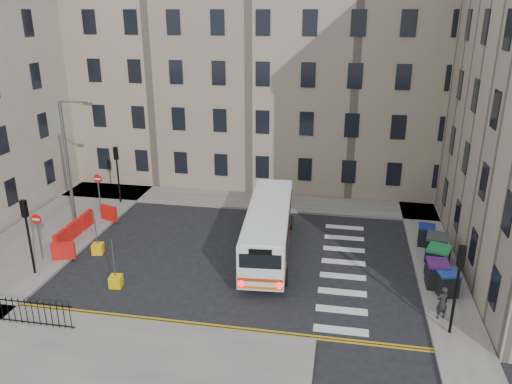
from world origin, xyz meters
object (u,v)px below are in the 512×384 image
(wheelie_bin_b, at_px, (437,274))
(bollard_chevron, at_px, (116,281))
(wheelie_bin_a, at_px, (446,282))
(pedestrian, at_px, (442,303))
(bus, at_px, (268,227))
(bollard_yellow, at_px, (98,249))
(wheelie_bin_e, at_px, (426,235))
(streetlamp, at_px, (68,163))
(wheelie_bin_c, at_px, (438,259))
(wheelie_bin_d, at_px, (436,247))

(wheelie_bin_b, bearing_deg, bollard_chevron, -169.92)
(wheelie_bin_a, height_order, pedestrian, pedestrian)
(wheelie_bin_a, height_order, wheelie_bin_b, wheelie_bin_b)
(bus, bearing_deg, pedestrian, -36.13)
(bus, distance_m, pedestrian, 10.20)
(bollard_yellow, bearing_deg, wheelie_bin_e, 12.98)
(streetlamp, relative_size, bus, 0.79)
(bus, distance_m, wheelie_bin_c, 9.24)
(bollard_yellow, distance_m, bollard_chevron, 4.17)
(streetlamp, bearing_deg, bollard_chevron, -47.76)
(streetlamp, distance_m, pedestrian, 22.58)
(wheelie_bin_b, distance_m, wheelie_bin_d, 2.97)
(wheelie_bin_c, distance_m, bollard_yellow, 18.81)
(wheelie_bin_c, xyz_separation_m, pedestrian, (-0.50, -4.41, 0.07))
(streetlamp, bearing_deg, wheelie_bin_a, -10.94)
(wheelie_bin_b, distance_m, wheelie_bin_c, 1.53)
(wheelie_bin_c, distance_m, pedestrian, 4.44)
(wheelie_bin_b, xyz_separation_m, wheelie_bin_e, (0.12, 4.81, -0.07))
(bollard_yellow, bearing_deg, streetlamp, 135.34)
(wheelie_bin_a, bearing_deg, streetlamp, 156.53)
(bus, xyz_separation_m, bollard_chevron, (-6.98, -5.15, -1.28))
(bus, relative_size, wheelie_bin_e, 8.68)
(bollard_chevron, bearing_deg, wheelie_bin_c, 14.69)
(wheelie_bin_a, relative_size, wheelie_bin_d, 0.84)
(wheelie_bin_e, distance_m, pedestrian, 7.73)
(wheelie_bin_b, xyz_separation_m, wheelie_bin_c, (0.27, 1.50, 0.05))
(wheelie_bin_d, height_order, wheelie_bin_e, wheelie_bin_d)
(wheelie_bin_b, xyz_separation_m, pedestrian, (-0.23, -2.91, 0.12))
(wheelie_bin_a, bearing_deg, bollard_yellow, 163.86)
(wheelie_bin_b, xyz_separation_m, bollard_yellow, (-18.51, 0.51, -0.52))
(bus, height_order, wheelie_bin_e, bus)
(streetlamp, distance_m, bollard_yellow, 5.93)
(bus, relative_size, bollard_chevron, 17.10)
(streetlamp, xyz_separation_m, wheelie_bin_a, (21.94, -4.24, -3.57))
(pedestrian, xyz_separation_m, bollard_yellow, (-18.28, 3.42, -0.64))
(wheelie_bin_c, bearing_deg, wheelie_bin_a, -68.08)
(wheelie_bin_b, bearing_deg, wheelie_bin_e, 88.90)
(wheelie_bin_e, bearing_deg, wheelie_bin_b, -84.43)
(wheelie_bin_c, relative_size, wheelie_bin_d, 1.05)
(wheelie_bin_b, bearing_deg, bollard_yellow, 178.73)
(streetlamp, bearing_deg, bollard_yellow, -44.66)
(wheelie_bin_e, bearing_deg, streetlamp, -169.74)
(wheelie_bin_b, relative_size, bollard_chevron, 2.20)
(bollard_chevron, bearing_deg, wheelie_bin_d, 19.21)
(bus, height_order, bollard_chevron, bus)
(wheelie_bin_c, relative_size, bollard_chevron, 2.65)
(bus, xyz_separation_m, bollard_yellow, (-9.61, -1.91, -1.28))
(streetlamp, xyz_separation_m, bus, (12.69, -1.14, -2.75))
(wheelie_bin_a, xyz_separation_m, pedestrian, (-0.58, -2.23, 0.18))
(wheelie_bin_b, xyz_separation_m, wheelie_bin_d, (0.40, 2.94, 0.06))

